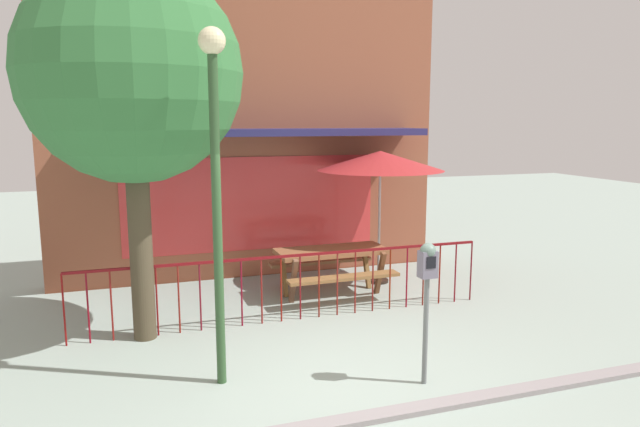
% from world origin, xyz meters
% --- Properties ---
extents(ground, '(40.00, 40.00, 0.00)m').
position_xyz_m(ground, '(0.00, 0.00, 0.00)').
color(ground, '#94A49A').
extents(pub_storefront, '(7.09, 1.43, 5.82)m').
position_xyz_m(pub_storefront, '(0.00, 4.83, 2.88)').
color(pub_storefront, brown).
rests_on(pub_storefront, ground).
extents(patio_fence_front, '(5.98, 0.04, 0.97)m').
position_xyz_m(patio_fence_front, '(-0.00, 2.10, 0.66)').
color(patio_fence_front, maroon).
rests_on(patio_fence_front, ground).
extents(picnic_table_left, '(1.82, 1.38, 0.79)m').
position_xyz_m(picnic_table_left, '(0.96, 3.05, 0.61)').
color(picnic_table_left, brown).
rests_on(picnic_table_left, ground).
extents(patio_umbrella, '(2.20, 2.20, 2.33)m').
position_xyz_m(patio_umbrella, '(2.00, 3.50, 2.15)').
color(patio_umbrella, black).
rests_on(patio_umbrella, ground).
extents(parking_meter_near, '(0.18, 0.17, 1.57)m').
position_xyz_m(parking_meter_near, '(0.85, -0.28, 1.21)').
color(parking_meter_near, slate).
rests_on(parking_meter_near, ground).
extents(street_tree, '(2.72, 2.72, 4.78)m').
position_xyz_m(street_tree, '(-2.01, 2.06, 3.39)').
color(street_tree, '#483D2B').
rests_on(street_tree, ground).
extents(street_lamp, '(0.28, 0.28, 3.77)m').
position_xyz_m(street_lamp, '(-1.25, 0.45, 2.48)').
color(street_lamp, '#2D4F2A').
rests_on(street_lamp, ground).
extents(curb_edge, '(9.92, 0.20, 0.11)m').
position_xyz_m(curb_edge, '(0.00, -0.80, 0.00)').
color(curb_edge, gray).
rests_on(curb_edge, ground).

